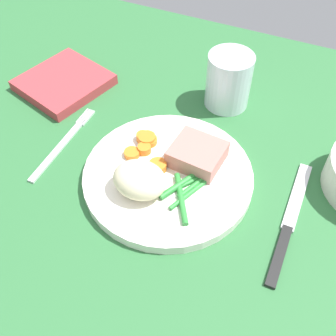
{
  "coord_description": "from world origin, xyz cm",
  "views": [
    {
      "loc": [
        12.12,
        -31.39,
        47.49
      ],
      "look_at": [
        -2.83,
        1.98,
        4.6
      ],
      "focal_mm": 43.68,
      "sensor_mm": 36.0,
      "label": 1
    }
  ],
  "objects_px": {
    "dinner_plate": "(168,176)",
    "water_glass": "(228,84)",
    "napkin": "(64,82)",
    "meat_portion": "(200,155)",
    "knife": "(289,223)",
    "fork": "(63,144)"
  },
  "relations": [
    {
      "from": "dinner_plate",
      "to": "water_glass",
      "type": "xyz_separation_m",
      "value": [
        0.02,
        0.19,
        0.03
      ]
    },
    {
      "from": "water_glass",
      "to": "napkin",
      "type": "relative_size",
      "value": 0.68
    },
    {
      "from": "water_glass",
      "to": "napkin",
      "type": "bearing_deg",
      "value": -164.58
    },
    {
      "from": "water_glass",
      "to": "napkin",
      "type": "height_order",
      "value": "water_glass"
    },
    {
      "from": "meat_portion",
      "to": "napkin",
      "type": "bearing_deg",
      "value": 164.15
    },
    {
      "from": "dinner_plate",
      "to": "knife",
      "type": "bearing_deg",
      "value": -0.93
    },
    {
      "from": "meat_portion",
      "to": "water_glass",
      "type": "relative_size",
      "value": 0.78
    },
    {
      "from": "dinner_plate",
      "to": "fork",
      "type": "relative_size",
      "value": 1.44
    },
    {
      "from": "dinner_plate",
      "to": "meat_portion",
      "type": "bearing_deg",
      "value": 49.4
    },
    {
      "from": "dinner_plate",
      "to": "knife",
      "type": "xyz_separation_m",
      "value": [
        0.17,
        -0.0,
        -0.01
      ]
    },
    {
      "from": "meat_portion",
      "to": "fork",
      "type": "height_order",
      "value": "meat_portion"
    },
    {
      "from": "knife",
      "to": "napkin",
      "type": "relative_size",
      "value": 1.52
    },
    {
      "from": "water_glass",
      "to": "meat_portion",
      "type": "bearing_deg",
      "value": -85.62
    },
    {
      "from": "meat_portion",
      "to": "fork",
      "type": "bearing_deg",
      "value": -169.06
    },
    {
      "from": "napkin",
      "to": "meat_portion",
      "type": "bearing_deg",
      "value": -15.85
    },
    {
      "from": "fork",
      "to": "water_glass",
      "type": "xyz_separation_m",
      "value": [
        0.2,
        0.2,
        0.04
      ]
    },
    {
      "from": "fork",
      "to": "water_glass",
      "type": "height_order",
      "value": "water_glass"
    },
    {
      "from": "dinner_plate",
      "to": "meat_portion",
      "type": "height_order",
      "value": "meat_portion"
    },
    {
      "from": "knife",
      "to": "water_glass",
      "type": "height_order",
      "value": "water_glass"
    },
    {
      "from": "dinner_plate",
      "to": "napkin",
      "type": "distance_m",
      "value": 0.28
    },
    {
      "from": "fork",
      "to": "napkin",
      "type": "xyz_separation_m",
      "value": [
        -0.08,
        0.12,
        0.01
      ]
    },
    {
      "from": "fork",
      "to": "knife",
      "type": "relative_size",
      "value": 0.81
    }
  ]
}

